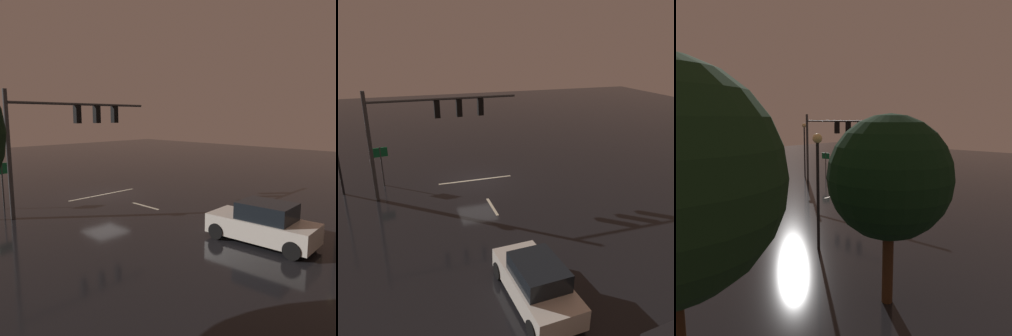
# 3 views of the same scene
# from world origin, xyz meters

# --- Properties ---
(ground_plane) EXTENTS (80.00, 80.00, 0.00)m
(ground_plane) POSITION_xyz_m (0.00, 0.00, 0.00)
(ground_plane) COLOR black
(traffic_signal_assembly) EXTENTS (8.70, 0.47, 6.41)m
(traffic_signal_assembly) POSITION_xyz_m (3.06, 1.01, 4.62)
(traffic_signal_assembly) COLOR #383A3D
(traffic_signal_assembly) RESTS_ON ground_plane
(lane_dash_far) EXTENTS (0.16, 2.20, 0.01)m
(lane_dash_far) POSITION_xyz_m (0.00, 4.00, 0.00)
(lane_dash_far) COLOR beige
(lane_dash_far) RESTS_ON ground_plane
(lane_dash_mid) EXTENTS (0.16, 2.20, 0.01)m
(lane_dash_mid) POSITION_xyz_m (0.00, 10.00, 0.00)
(lane_dash_mid) COLOR beige
(lane_dash_mid) RESTS_ON ground_plane
(stop_bar) EXTENTS (5.00, 0.16, 0.01)m
(stop_bar) POSITION_xyz_m (0.00, -0.18, 0.00)
(stop_bar) COLOR beige
(stop_bar) RESTS_ON ground_plane
(car_approaching) EXTENTS (2.12, 4.45, 1.70)m
(car_approaching) POSITION_xyz_m (0.51, 11.66, 0.80)
(car_approaching) COLOR silver
(car_approaching) RESTS_ON ground_plane
(route_sign) EXTENTS (0.90, 0.18, 2.62)m
(route_sign) POSITION_xyz_m (5.91, -1.13, 1.89)
(route_sign) COLOR #383A3D
(route_sign) RESTS_ON ground_plane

